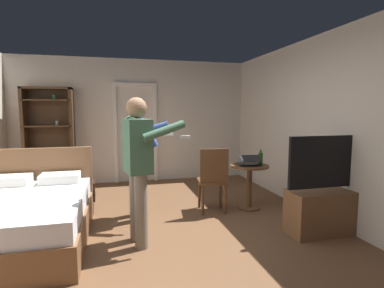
{
  "coord_description": "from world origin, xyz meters",
  "views": [
    {
      "loc": [
        -0.38,
        -3.39,
        1.55
      ],
      "look_at": [
        0.6,
        0.48,
        1.1
      ],
      "focal_mm": 27.99,
      "sensor_mm": 36.0,
      "label": 1
    }
  ],
  "objects_px": {
    "wooden_chair": "(213,177)",
    "suitcase_dark": "(76,191)",
    "bookshelf": "(50,135)",
    "tv_flatscreen": "(326,204)",
    "side_table": "(249,179)",
    "laptop": "(249,162)",
    "person_blue_shirt": "(139,161)",
    "person_striped_shirt": "(140,152)",
    "bottle_on_table": "(260,159)",
    "suitcase_small": "(74,190)",
    "bed": "(24,218)"
  },
  "relations": [
    {
      "from": "wooden_chair",
      "to": "suitcase_dark",
      "type": "height_order",
      "value": "wooden_chair"
    },
    {
      "from": "bottle_on_table",
      "to": "suitcase_small",
      "type": "bearing_deg",
      "value": 155.44
    },
    {
      "from": "laptop",
      "to": "wooden_chair",
      "type": "relative_size",
      "value": 0.36
    },
    {
      "from": "tv_flatscreen",
      "to": "bottle_on_table",
      "type": "height_order",
      "value": "tv_flatscreen"
    },
    {
      "from": "wooden_chair",
      "to": "person_blue_shirt",
      "type": "distance_m",
      "value": 1.48
    },
    {
      "from": "side_table",
      "to": "person_striped_shirt",
      "type": "height_order",
      "value": "person_striped_shirt"
    },
    {
      "from": "tv_flatscreen",
      "to": "bottle_on_table",
      "type": "distance_m",
      "value": 1.18
    },
    {
      "from": "bookshelf",
      "to": "suitcase_dark",
      "type": "relative_size",
      "value": 3.14
    },
    {
      "from": "side_table",
      "to": "wooden_chair",
      "type": "xyz_separation_m",
      "value": [
        -0.62,
        -0.03,
        0.08
      ]
    },
    {
      "from": "bed",
      "to": "laptop",
      "type": "xyz_separation_m",
      "value": [
        3.05,
        0.46,
        0.45
      ]
    },
    {
      "from": "wooden_chair",
      "to": "suitcase_dark",
      "type": "relative_size",
      "value": 1.56
    },
    {
      "from": "bookshelf",
      "to": "suitcase_small",
      "type": "xyz_separation_m",
      "value": [
        0.53,
        -0.91,
        -0.92
      ]
    },
    {
      "from": "tv_flatscreen",
      "to": "bookshelf",
      "type": "bearing_deg",
      "value": 139.53
    },
    {
      "from": "bed",
      "to": "person_blue_shirt",
      "type": "height_order",
      "value": "person_blue_shirt"
    },
    {
      "from": "bookshelf",
      "to": "tv_flatscreen",
      "type": "distance_m",
      "value": 5.08
    },
    {
      "from": "side_table",
      "to": "laptop",
      "type": "height_order",
      "value": "laptop"
    },
    {
      "from": "person_blue_shirt",
      "to": "person_striped_shirt",
      "type": "bearing_deg",
      "value": 84.91
    },
    {
      "from": "bookshelf",
      "to": "tv_flatscreen",
      "type": "xyz_separation_m",
      "value": [
        3.83,
        -3.27,
        -0.69
      ]
    },
    {
      "from": "laptop",
      "to": "person_blue_shirt",
      "type": "distance_m",
      "value": 1.93
    },
    {
      "from": "side_table",
      "to": "tv_flatscreen",
      "type": "bearing_deg",
      "value": -64.19
    },
    {
      "from": "tv_flatscreen",
      "to": "suitcase_small",
      "type": "relative_size",
      "value": 2.61
    },
    {
      "from": "tv_flatscreen",
      "to": "suitcase_dark",
      "type": "xyz_separation_m",
      "value": [
        -3.25,
        2.23,
        -0.22
      ]
    },
    {
      "from": "tv_flatscreen",
      "to": "suitcase_dark",
      "type": "bearing_deg",
      "value": 145.51
    },
    {
      "from": "bottle_on_table",
      "to": "suitcase_small",
      "type": "xyz_separation_m",
      "value": [
        -2.9,
        1.33,
        -0.65
      ]
    },
    {
      "from": "laptop",
      "to": "person_striped_shirt",
      "type": "bearing_deg",
      "value": 177.7
    },
    {
      "from": "side_table",
      "to": "person_blue_shirt",
      "type": "relative_size",
      "value": 0.41
    },
    {
      "from": "side_table",
      "to": "laptop",
      "type": "xyz_separation_m",
      "value": [
        -0.04,
        -0.04,
        0.28
      ]
    },
    {
      "from": "suitcase_dark",
      "to": "wooden_chair",
      "type": "bearing_deg",
      "value": -31.85
    },
    {
      "from": "tv_flatscreen",
      "to": "person_striped_shirt",
      "type": "distance_m",
      "value": 2.57
    },
    {
      "from": "person_blue_shirt",
      "to": "bookshelf",
      "type": "bearing_deg",
      "value": 116.85
    },
    {
      "from": "side_table",
      "to": "suitcase_small",
      "type": "relative_size",
      "value": 1.47
    },
    {
      "from": "bottle_on_table",
      "to": "person_striped_shirt",
      "type": "bearing_deg",
      "value": 176.77
    },
    {
      "from": "tv_flatscreen",
      "to": "bottle_on_table",
      "type": "xyz_separation_m",
      "value": [
        -0.4,
        1.03,
        0.43
      ]
    },
    {
      "from": "bottle_on_table",
      "to": "wooden_chair",
      "type": "distance_m",
      "value": 0.8
    },
    {
      "from": "wooden_chair",
      "to": "suitcase_dark",
      "type": "xyz_separation_m",
      "value": [
        -2.1,
        1.16,
        -0.39
      ]
    },
    {
      "from": "bookshelf",
      "to": "tv_flatscreen",
      "type": "relative_size",
      "value": 1.6
    },
    {
      "from": "side_table",
      "to": "suitcase_dark",
      "type": "relative_size",
      "value": 1.1
    },
    {
      "from": "bed",
      "to": "person_striped_shirt",
      "type": "xyz_separation_m",
      "value": [
        1.39,
        0.53,
        0.66
      ]
    },
    {
      "from": "laptop",
      "to": "tv_flatscreen",
      "type": "bearing_deg",
      "value": -61.8
    },
    {
      "from": "suitcase_small",
      "to": "bottle_on_table",
      "type": "bearing_deg",
      "value": -21.06
    },
    {
      "from": "laptop",
      "to": "suitcase_small",
      "type": "height_order",
      "value": "laptop"
    },
    {
      "from": "bookshelf",
      "to": "person_blue_shirt",
      "type": "height_order",
      "value": "bookshelf"
    },
    {
      "from": "tv_flatscreen",
      "to": "side_table",
      "type": "height_order",
      "value": "tv_flatscreen"
    },
    {
      "from": "side_table",
      "to": "person_striped_shirt",
      "type": "bearing_deg",
      "value": 179.2
    },
    {
      "from": "side_table",
      "to": "laptop",
      "type": "bearing_deg",
      "value": -129.26
    },
    {
      "from": "bed",
      "to": "suitcase_dark",
      "type": "xyz_separation_m",
      "value": [
        0.37,
        1.63,
        -0.15
      ]
    },
    {
      "from": "wooden_chair",
      "to": "person_blue_shirt",
      "type": "relative_size",
      "value": 0.58
    },
    {
      "from": "bookshelf",
      "to": "suitcase_dark",
      "type": "distance_m",
      "value": 1.49
    },
    {
      "from": "laptop",
      "to": "wooden_chair",
      "type": "height_order",
      "value": "wooden_chair"
    },
    {
      "from": "tv_flatscreen",
      "to": "suitcase_small",
      "type": "height_order",
      "value": "tv_flatscreen"
    }
  ]
}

